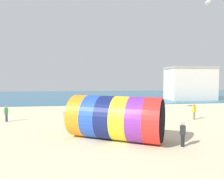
{
  "coord_description": "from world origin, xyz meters",
  "views": [
    {
      "loc": [
        -2.94,
        -13.27,
        4.44
      ],
      "look_at": [
        -0.8,
        3.14,
        3.57
      ],
      "focal_mm": 32.0,
      "sensor_mm": 36.0,
      "label": 1
    }
  ],
  "objects_px": {
    "kite_white_parafoil": "(208,2)",
    "bystander_near_water": "(194,112)",
    "giant_inflatable_tube": "(116,118)",
    "kite_handler": "(183,134)",
    "beach_flag": "(66,113)",
    "bystander_mid_beach": "(6,114)"
  },
  "relations": [
    {
      "from": "bystander_mid_beach",
      "to": "beach_flag",
      "type": "distance_m",
      "value": 9.89
    },
    {
      "from": "giant_inflatable_tube",
      "to": "beach_flag",
      "type": "relative_size",
      "value": 3.3
    },
    {
      "from": "giant_inflatable_tube",
      "to": "kite_white_parafoil",
      "type": "xyz_separation_m",
      "value": [
        11.69,
        7.2,
        11.64
      ]
    },
    {
      "from": "bystander_mid_beach",
      "to": "kite_white_parafoil",
      "type": "bearing_deg",
      "value": -0.6
    },
    {
      "from": "giant_inflatable_tube",
      "to": "kite_white_parafoil",
      "type": "bearing_deg",
      "value": 31.62
    },
    {
      "from": "kite_handler",
      "to": "beach_flag",
      "type": "height_order",
      "value": "beach_flag"
    },
    {
      "from": "kite_white_parafoil",
      "to": "bystander_near_water",
      "type": "xyz_separation_m",
      "value": [
        -2.14,
        -1.31,
        -12.35
      ]
    },
    {
      "from": "giant_inflatable_tube",
      "to": "kite_white_parafoil",
      "type": "distance_m",
      "value": 18.01
    },
    {
      "from": "kite_white_parafoil",
      "to": "bystander_mid_beach",
      "type": "height_order",
      "value": "kite_white_parafoil"
    },
    {
      "from": "bystander_near_water",
      "to": "kite_white_parafoil",
      "type": "bearing_deg",
      "value": 31.4
    },
    {
      "from": "kite_white_parafoil",
      "to": "bystander_near_water",
      "type": "bearing_deg",
      "value": -148.6
    },
    {
      "from": "kite_white_parafoil",
      "to": "beach_flag",
      "type": "relative_size",
      "value": 0.59
    },
    {
      "from": "giant_inflatable_tube",
      "to": "beach_flag",
      "type": "distance_m",
      "value": 3.67
    },
    {
      "from": "giant_inflatable_tube",
      "to": "bystander_mid_beach",
      "type": "distance_m",
      "value": 12.82
    },
    {
      "from": "giant_inflatable_tube",
      "to": "kite_white_parafoil",
      "type": "height_order",
      "value": "kite_white_parafoil"
    },
    {
      "from": "kite_white_parafoil",
      "to": "bystander_mid_beach",
      "type": "relative_size",
      "value": 0.8
    },
    {
      "from": "giant_inflatable_tube",
      "to": "bystander_near_water",
      "type": "bearing_deg",
      "value": 31.67
    },
    {
      "from": "bystander_near_water",
      "to": "beach_flag",
      "type": "relative_size",
      "value": 0.77
    },
    {
      "from": "giant_inflatable_tube",
      "to": "bystander_near_water",
      "type": "relative_size",
      "value": 4.3
    },
    {
      "from": "beach_flag",
      "to": "kite_white_parafoil",
      "type": "bearing_deg",
      "value": 24.17
    },
    {
      "from": "beach_flag",
      "to": "bystander_mid_beach",
      "type": "bearing_deg",
      "value": 133.67
    },
    {
      "from": "giant_inflatable_tube",
      "to": "kite_handler",
      "type": "distance_m",
      "value": 4.73
    }
  ]
}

